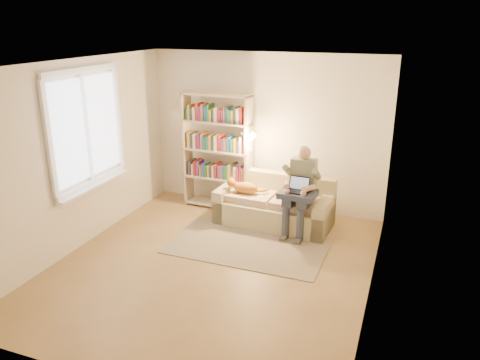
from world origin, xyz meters
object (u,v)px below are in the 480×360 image
at_px(sofa, 275,207).
at_px(cat, 247,187).
at_px(person, 301,186).
at_px(laptop, 296,187).
at_px(bookshelf, 217,146).

bearing_deg(sofa, cat, -165.23).
distance_m(sofa, person, 0.66).
relative_size(person, cat, 2.16).
xyz_separation_m(cat, laptop, (0.84, -0.19, 0.17)).
distance_m(laptop, bookshelf, 1.65).
height_order(sofa, bookshelf, bookshelf).
bearing_deg(cat, person, -1.80).
distance_m(person, cat, 0.90).
height_order(person, cat, person).
bearing_deg(laptop, cat, 170.30).
relative_size(sofa, bookshelf, 0.93).
relative_size(cat, laptop, 1.96).
relative_size(sofa, person, 1.38).
bearing_deg(laptop, bookshelf, 161.74).
xyz_separation_m(laptop, bookshelf, (-1.51, 0.60, 0.34)).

